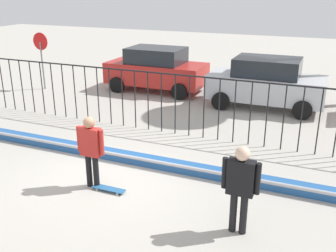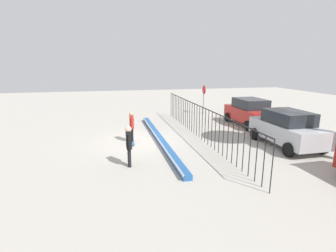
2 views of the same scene
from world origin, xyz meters
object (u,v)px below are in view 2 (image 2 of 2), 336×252
(skateboarder, at_px, (132,124))
(parked_car_silver, at_px, (287,128))
(camera_operator, at_px, (129,142))
(parked_car_red, at_px, (250,112))
(skateboard, at_px, (132,143))
(stop_sign, at_px, (204,96))

(skateboarder, bearing_deg, parked_car_silver, 95.25)
(camera_operator, bearing_deg, parked_car_red, -39.78)
(skateboarder, distance_m, parked_car_red, 8.86)
(skateboard, bearing_deg, stop_sign, 131.97)
(skateboard, xyz_separation_m, camera_operator, (3.08, -0.39, 1.00))
(skateboarder, height_order, parked_car_red, parked_car_red)
(parked_car_silver, xyz_separation_m, stop_sign, (-9.64, -1.01, 0.64))
(camera_operator, distance_m, parked_car_silver, 8.40)
(skateboarder, height_order, skateboard, skateboarder)
(stop_sign, bearing_deg, parked_car_silver, 5.98)
(camera_operator, xyz_separation_m, parked_car_red, (-5.80, 9.01, -0.09))
(camera_operator, relative_size, parked_car_red, 0.41)
(skateboarder, bearing_deg, camera_operator, 16.18)
(parked_car_silver, bearing_deg, skateboarder, -112.21)
(camera_operator, distance_m, parked_car_red, 10.71)
(parked_car_silver, relative_size, stop_sign, 1.72)
(skateboarder, distance_m, skateboard, 1.07)
(skateboard, distance_m, parked_car_red, 9.08)
(parked_car_silver, bearing_deg, stop_sign, -178.14)
(skateboard, height_order, stop_sign, stop_sign)
(parked_car_red, bearing_deg, skateboarder, -71.92)
(skateboard, xyz_separation_m, parked_car_red, (-2.72, 8.62, 0.91))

